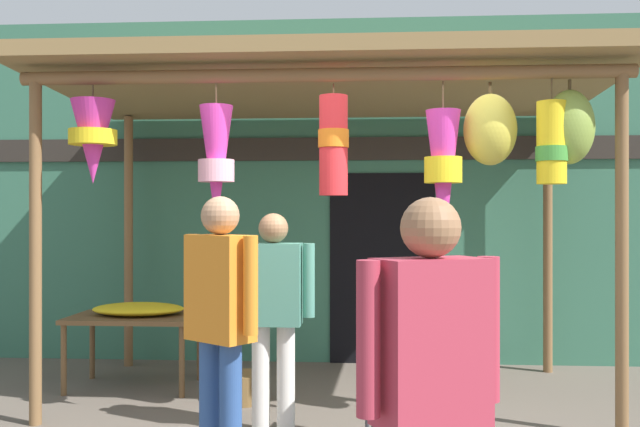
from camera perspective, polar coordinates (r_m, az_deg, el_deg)
name	(u,v)px	position (r m, az deg, el deg)	size (l,w,h in m)	color
shop_facade	(355,191)	(7.58, 2.82, 1.84)	(11.26, 0.29, 3.64)	#387056
market_stall_canopy	(334,103)	(6.01, 1.12, 8.91)	(4.76, 2.55, 2.82)	brown
display_table	(135,323)	(6.68, -14.73, -8.55)	(1.14, 0.73, 0.65)	brown
flower_heap_on_table	(140,309)	(6.68, -14.33, -7.47)	(0.83, 0.58, 0.11)	yellow
folding_chair	(386,373)	(4.87, 5.32, -12.70)	(0.44, 0.44, 0.84)	#2347A8
wicker_basket_by_table	(242,388)	(6.10, -6.27, -13.79)	(0.38, 0.38, 0.24)	brown
vendor_in_orange	(220,313)	(4.22, -8.05, -7.93)	(0.49, 0.41, 1.67)	#2D5193
customer_foreground	(273,304)	(5.09, -3.78, -7.33)	(0.59, 0.23, 1.57)	silver
shopper_by_bananas	(431,382)	(2.65, 8.92, -13.29)	(0.54, 0.38, 1.63)	#2D5193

